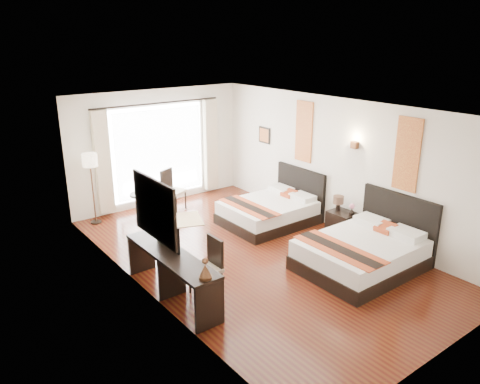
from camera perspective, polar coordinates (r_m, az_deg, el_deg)
floor at (r=9.03m, az=1.82°, el=-7.69°), size 4.50×7.50×0.01m
ceiling at (r=8.19m, az=2.02°, el=10.14°), size 4.50×7.50×0.02m
wall_headboard at (r=10.02m, az=11.95°, el=3.19°), size 0.01×7.50×2.80m
wall_desk at (r=7.37m, az=-11.77°, el=-2.42°), size 0.01×7.50×2.80m
wall_window at (r=11.54m, az=-9.94°, el=5.34°), size 4.50×0.01×2.80m
wall_entry at (r=6.28m, az=24.23°, el=-7.58°), size 4.50×0.01×2.80m
window_glass at (r=11.55m, az=-9.88°, el=4.85°), size 2.40×0.02×2.20m
sheer_curtain at (r=11.50m, az=-9.74°, el=4.80°), size 2.30×0.02×2.10m
drape_left at (r=10.90m, az=-16.38°, el=3.43°), size 0.35×0.14×2.35m
drape_right at (r=12.19m, az=-3.60°, el=5.71°), size 0.35×0.14×2.35m
art_panel_near at (r=8.96m, az=19.71°, el=4.32°), size 0.03×0.50×1.35m
art_panel_far at (r=10.57m, az=7.80°, el=7.30°), size 0.03×0.50×1.35m
wall_sconce at (r=9.60m, az=13.80°, el=5.59°), size 0.10×0.14×0.14m
mirror_frame at (r=7.02m, az=-10.38°, el=-2.08°), size 0.04×1.25×0.95m
mirror_glass at (r=7.03m, az=-10.20°, el=-2.04°), size 0.01×1.12×0.82m
bed_near at (r=8.72m, az=14.88°, el=-7.04°), size 2.14×1.67×1.21m
bed_far at (r=10.43m, az=3.82°, el=-2.24°), size 1.98×1.54×1.11m
nightstand at (r=9.94m, az=12.34°, el=-3.87°), size 0.45×0.55×0.53m
table_lamp at (r=9.87m, az=11.89°, el=-1.08°), size 0.22×0.22×0.35m
vase at (r=9.73m, az=13.44°, el=-2.55°), size 0.13×0.13×0.13m
console_desk at (r=7.60m, az=-8.31°, el=-10.00°), size 0.50×2.20×0.76m
television at (r=7.56m, az=-9.37°, el=-5.20°), size 0.11×0.76×0.44m
bronze_figurine at (r=6.61m, az=-4.25°, el=-9.42°), size 0.19×0.19×0.28m
desk_chair at (r=7.67m, az=-4.08°, el=-10.34°), size 0.44×0.44×0.95m
floor_lamp at (r=10.57m, az=-17.81°, el=3.17°), size 0.32×0.32×1.59m
side_table at (r=10.87m, az=-11.83°, el=-1.67°), size 0.52×0.52×0.60m
fruit_bowl at (r=10.78m, az=-11.98°, el=-0.03°), size 0.26×0.26×0.05m
window_chair at (r=11.31m, az=-8.11°, el=-0.66°), size 0.60×0.60×0.98m
jute_rug at (r=10.70m, az=-8.27°, el=-3.48°), size 1.57×1.33×0.01m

